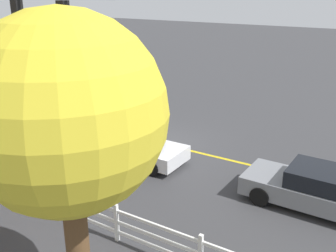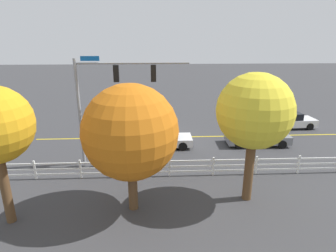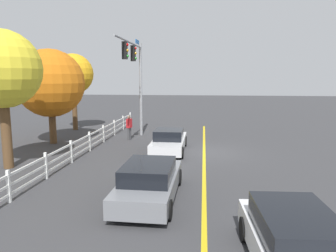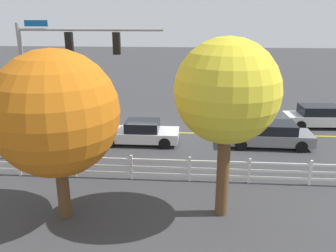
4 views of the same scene
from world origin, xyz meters
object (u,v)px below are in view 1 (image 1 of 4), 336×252
pedestrian (15,147)px  tree_1 (66,116)px  car_2 (133,145)px  car_0 (321,190)px

pedestrian → tree_1: 9.24m
car_2 → car_0: bearing=-179.2°
car_0 → car_2: car_0 is taller
car_2 → tree_1: size_ratio=0.71×
car_2 → pedestrian: size_ratio=2.70×
car_2 → tree_1: tree_1 is taller
pedestrian → car_2: bearing=148.8°
car_2 → pedestrian: 4.51m
car_2 → tree_1: 9.25m
car_0 → tree_1: size_ratio=0.73×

